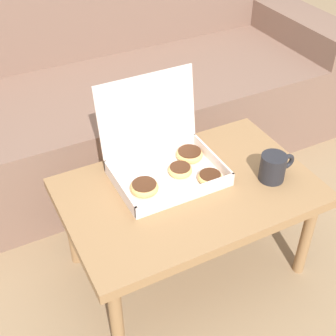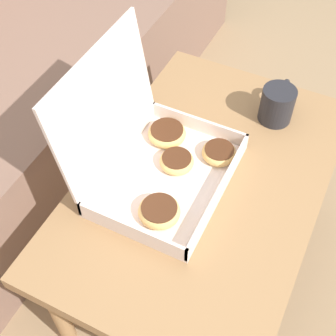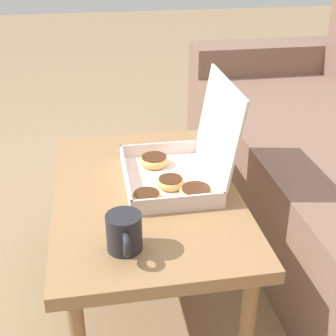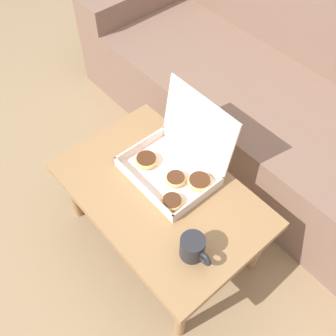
{
  "view_description": "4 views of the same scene",
  "coord_description": "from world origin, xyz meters",
  "px_view_note": "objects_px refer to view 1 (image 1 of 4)",
  "views": [
    {
      "loc": [
        -0.65,
        -1.16,
        1.53
      ],
      "look_at": [
        -0.04,
        0.02,
        0.47
      ],
      "focal_mm": 50.0,
      "sensor_mm": 36.0,
      "label": 1
    },
    {
      "loc": [
        -0.7,
        -0.31,
        1.37
      ],
      "look_at": [
        -0.04,
        0.02,
        0.47
      ],
      "focal_mm": 50.0,
      "sensor_mm": 36.0,
      "label": 2
    },
    {
      "loc": [
        1.3,
        -0.21,
        1.19
      ],
      "look_at": [
        -0.04,
        0.02,
        0.47
      ],
      "focal_mm": 50.0,
      "sensor_mm": 36.0,
      "label": 3
    },
    {
      "loc": [
        0.73,
        -0.65,
        1.8
      ],
      "look_at": [
        -0.04,
        0.02,
        0.47
      ],
      "focal_mm": 42.0,
      "sensor_mm": 36.0,
      "label": 4
    }
  ],
  "objects_px": {
    "couch": "(101,99)",
    "coffee_mug": "(274,167)",
    "pastry_box": "(168,159)",
    "coffee_table": "(189,197)"
  },
  "relations": [
    {
      "from": "couch",
      "to": "coffee_table",
      "type": "xyz_separation_m",
      "value": [
        0.0,
        -0.92,
        0.06
      ]
    },
    {
      "from": "pastry_box",
      "to": "coffee_mug",
      "type": "distance_m",
      "value": 0.39
    },
    {
      "from": "coffee_mug",
      "to": "couch",
      "type": "bearing_deg",
      "value": 106.42
    },
    {
      "from": "pastry_box",
      "to": "coffee_mug",
      "type": "relative_size",
      "value": 2.72
    },
    {
      "from": "coffee_table",
      "to": "pastry_box",
      "type": "xyz_separation_m",
      "value": [
        -0.03,
        0.12,
        0.11
      ]
    },
    {
      "from": "couch",
      "to": "coffee_mug",
      "type": "distance_m",
      "value": 1.07
    },
    {
      "from": "couch",
      "to": "coffee_mug",
      "type": "xyz_separation_m",
      "value": [
        0.3,
        -1.01,
        0.16
      ]
    },
    {
      "from": "coffee_table",
      "to": "coffee_mug",
      "type": "height_order",
      "value": "coffee_mug"
    },
    {
      "from": "coffee_table",
      "to": "pastry_box",
      "type": "bearing_deg",
      "value": 102.95
    },
    {
      "from": "coffee_table",
      "to": "coffee_mug",
      "type": "bearing_deg",
      "value": -17.09
    }
  ]
}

